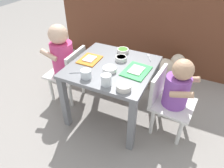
{
  "coord_description": "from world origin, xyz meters",
  "views": [
    {
      "loc": [
        0.53,
        -1.11,
        1.21
      ],
      "look_at": [
        0.0,
        0.0,
        0.3
      ],
      "focal_mm": 32.26,
      "sensor_mm": 36.0,
      "label": 1
    }
  ],
  "objects_px": {
    "dining_table": "(112,75)",
    "food_tray_left": "(90,59)",
    "seated_child_right": "(175,90)",
    "dog": "(163,67)",
    "spoon_by_left_tray": "(78,72)",
    "spoon_by_right_tray": "(149,57)",
    "veggie_bowl_far": "(124,87)",
    "water_cup_left": "(106,81)",
    "cereal_bowl_right_side": "(121,58)",
    "seated_child_left": "(63,56)",
    "food_tray_right": "(136,71)",
    "water_cup_right": "(86,74)",
    "veggie_bowl_near": "(123,51)",
    "cereal_bowl_left_side": "(110,69)"
  },
  "relations": [
    {
      "from": "veggie_bowl_far",
      "to": "dining_table",
      "type": "bearing_deg",
      "value": 129.52
    },
    {
      "from": "veggie_bowl_near",
      "to": "seated_child_right",
      "type": "bearing_deg",
      "value": -22.24
    },
    {
      "from": "dog",
      "to": "spoon_by_right_tray",
      "type": "xyz_separation_m",
      "value": [
        -0.06,
        -0.35,
        0.26
      ]
    },
    {
      "from": "veggie_bowl_far",
      "to": "spoon_by_left_tray",
      "type": "distance_m",
      "value": 0.35
    },
    {
      "from": "dog",
      "to": "water_cup_left",
      "type": "bearing_deg",
      "value": -104.15
    },
    {
      "from": "seated_child_left",
      "to": "spoon_by_right_tray",
      "type": "height_order",
      "value": "seated_child_left"
    },
    {
      "from": "seated_child_right",
      "to": "veggie_bowl_far",
      "type": "distance_m",
      "value": 0.38
    },
    {
      "from": "water_cup_right",
      "to": "veggie_bowl_far",
      "type": "bearing_deg",
      "value": -2.88
    },
    {
      "from": "water_cup_left",
      "to": "water_cup_right",
      "type": "height_order",
      "value": "water_cup_left"
    },
    {
      "from": "food_tray_left",
      "to": "spoon_by_left_tray",
      "type": "relative_size",
      "value": 1.83
    },
    {
      "from": "water_cup_left",
      "to": "spoon_by_right_tray",
      "type": "distance_m",
      "value": 0.47
    },
    {
      "from": "dog",
      "to": "spoon_by_left_tray",
      "type": "xyz_separation_m",
      "value": [
        -0.43,
        -0.76,
        0.26
      ]
    },
    {
      "from": "seated_child_right",
      "to": "food_tray_left",
      "type": "height_order",
      "value": "seated_child_right"
    },
    {
      "from": "seated_child_right",
      "to": "water_cup_right",
      "type": "xyz_separation_m",
      "value": [
        -0.54,
        -0.23,
        0.11
      ]
    },
    {
      "from": "veggie_bowl_far",
      "to": "seated_child_right",
      "type": "bearing_deg",
      "value": 42.52
    },
    {
      "from": "dining_table",
      "to": "food_tray_left",
      "type": "relative_size",
      "value": 3.42
    },
    {
      "from": "seated_child_right",
      "to": "water_cup_left",
      "type": "relative_size",
      "value": 8.56
    },
    {
      "from": "cereal_bowl_right_side",
      "to": "spoon_by_left_tray",
      "type": "xyz_separation_m",
      "value": [
        -0.19,
        -0.28,
        -0.01
      ]
    },
    {
      "from": "seated_child_left",
      "to": "spoon_by_left_tray",
      "type": "height_order",
      "value": "seated_child_left"
    },
    {
      "from": "seated_child_left",
      "to": "food_tray_left",
      "type": "xyz_separation_m",
      "value": [
        0.27,
        -0.03,
        0.06
      ]
    },
    {
      "from": "dog",
      "to": "food_tray_right",
      "type": "xyz_separation_m",
      "value": [
        -0.08,
        -0.57,
        0.27
      ]
    },
    {
      "from": "seated_child_left",
      "to": "food_tray_left",
      "type": "bearing_deg",
      "value": -6.92
    },
    {
      "from": "seated_child_left",
      "to": "spoon_by_left_tray",
      "type": "distance_m",
      "value": 0.37
    },
    {
      "from": "dog",
      "to": "water_cup_right",
      "type": "relative_size",
      "value": 5.49
    },
    {
      "from": "food_tray_left",
      "to": "cereal_bowl_right_side",
      "type": "distance_m",
      "value": 0.23
    },
    {
      "from": "dining_table",
      "to": "seated_child_left",
      "type": "relative_size",
      "value": 0.86
    },
    {
      "from": "water_cup_left",
      "to": "water_cup_right",
      "type": "distance_m",
      "value": 0.15
    },
    {
      "from": "dining_table",
      "to": "seated_child_left",
      "type": "height_order",
      "value": "seated_child_left"
    },
    {
      "from": "food_tray_right",
      "to": "water_cup_right",
      "type": "xyz_separation_m",
      "value": [
        -0.27,
        -0.21,
        0.02
      ]
    },
    {
      "from": "dog",
      "to": "seated_child_right",
      "type": "bearing_deg",
      "value": -71.27
    },
    {
      "from": "seated_child_left",
      "to": "food_tray_right",
      "type": "xyz_separation_m",
      "value": [
        0.64,
        -0.03,
        0.06
      ]
    },
    {
      "from": "veggie_bowl_far",
      "to": "veggie_bowl_near",
      "type": "distance_m",
      "value": 0.48
    },
    {
      "from": "seated_child_right",
      "to": "water_cup_left",
      "type": "xyz_separation_m",
      "value": [
        -0.39,
        -0.25,
        0.12
      ]
    },
    {
      "from": "dining_table",
      "to": "food_tray_left",
      "type": "xyz_separation_m",
      "value": [
        -0.18,
        0.0,
        0.09
      ]
    },
    {
      "from": "veggie_bowl_near",
      "to": "spoon_by_right_tray",
      "type": "xyz_separation_m",
      "value": [
        0.21,
        0.01,
        -0.01
      ]
    },
    {
      "from": "dining_table",
      "to": "dog",
      "type": "bearing_deg",
      "value": 65.09
    },
    {
      "from": "dining_table",
      "to": "spoon_by_right_tray",
      "type": "height_order",
      "value": "spoon_by_right_tray"
    },
    {
      "from": "water_cup_left",
      "to": "cereal_bowl_right_side",
      "type": "xyz_separation_m",
      "value": [
        -0.04,
        0.32,
        -0.01
      ]
    },
    {
      "from": "water_cup_left",
      "to": "cereal_bowl_right_side",
      "type": "height_order",
      "value": "water_cup_left"
    },
    {
      "from": "water_cup_left",
      "to": "spoon_by_left_tray",
      "type": "distance_m",
      "value": 0.23
    },
    {
      "from": "seated_child_right",
      "to": "food_tray_left",
      "type": "bearing_deg",
      "value": -177.52
    },
    {
      "from": "food_tray_right",
      "to": "veggie_bowl_far",
      "type": "relative_size",
      "value": 2.41
    },
    {
      "from": "seated_child_left",
      "to": "water_cup_left",
      "type": "height_order",
      "value": "seated_child_left"
    },
    {
      "from": "water_cup_right",
      "to": "cereal_bowl_left_side",
      "type": "height_order",
      "value": "water_cup_right"
    },
    {
      "from": "dog",
      "to": "water_cup_left",
      "type": "height_order",
      "value": "water_cup_left"
    },
    {
      "from": "food_tray_left",
      "to": "cereal_bowl_right_side",
      "type": "height_order",
      "value": "cereal_bowl_right_side"
    },
    {
      "from": "seated_child_right",
      "to": "water_cup_right",
      "type": "distance_m",
      "value": 0.6
    },
    {
      "from": "cereal_bowl_left_side",
      "to": "seated_child_left",
      "type": "bearing_deg",
      "value": 167.23
    },
    {
      "from": "seated_child_left",
      "to": "spoon_by_right_tray",
      "type": "relative_size",
      "value": 7.25
    },
    {
      "from": "seated_child_right",
      "to": "dog",
      "type": "bearing_deg",
      "value": 108.73
    }
  ]
}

